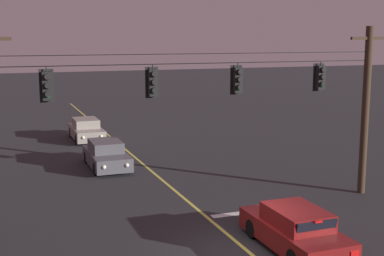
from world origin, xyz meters
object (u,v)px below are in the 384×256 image
Objects in this scene: traffic_light_leftmost at (47,86)px; traffic_light_centre at (238,80)px; car_oncoming_trailing at (86,130)px; traffic_light_left_inner at (153,83)px; traffic_light_right_inner at (321,77)px; car_waiting_near_lane at (295,230)px; car_oncoming_lead at (106,155)px.

traffic_light_leftmost is 7.01m from traffic_light_centre.
car_oncoming_trailing is (3.86, 16.26, -4.42)m from traffic_light_leftmost.
traffic_light_leftmost and traffic_light_left_inner have the same top height.
traffic_light_right_inner is (3.68, 0.00, 0.00)m from traffic_light_centre.
car_waiting_near_lane is 20.85m from car_oncoming_trailing.
car_waiting_near_lane is (-3.70, -4.36, -4.42)m from traffic_light_right_inner.
car_waiting_near_lane is at bearing -75.03° from car_oncoming_lead.
car_oncoming_lead is (-3.41, 12.76, -0.00)m from car_waiting_near_lane.
car_oncoming_lead is at bearing 90.59° from traffic_light_left_inner.
car_oncoming_trailing is at bearing 76.65° from traffic_light_leftmost.
traffic_light_right_inner is at bearing 49.64° from car_waiting_near_lane.
traffic_light_leftmost is 9.35m from car_waiting_near_lane.
traffic_light_left_inner is (3.66, 0.00, 0.00)m from traffic_light_leftmost.
traffic_light_centre is at bearing -67.77° from car_oncoming_lead.
traffic_light_left_inner is at bearing 180.00° from traffic_light_right_inner.
traffic_light_centre is 1.00× the size of traffic_light_right_inner.
car_oncoming_trailing is at bearing 89.31° from traffic_light_left_inner.
traffic_light_left_inner and traffic_light_centre have the same top height.
car_waiting_near_lane is 0.98× the size of car_oncoming_lead.
car_waiting_near_lane is at bearing -90.27° from traffic_light_centre.
traffic_light_right_inner is at bearing -67.20° from car_oncoming_trailing.
traffic_light_leftmost reaches higher than car_oncoming_lead.
traffic_light_centre is 17.14m from car_oncoming_trailing.
car_waiting_near_lane is 13.21m from car_oncoming_lead.
car_oncoming_lead and car_oncoming_trailing have the same top height.
traffic_light_leftmost is 0.28× the size of car_oncoming_trailing.
traffic_light_left_inner reaches higher than car_oncoming_lead.
traffic_light_centre is 0.28× the size of car_waiting_near_lane.
traffic_light_left_inner is 7.04m from car_waiting_near_lane.
traffic_light_leftmost reaches higher than car_oncoming_trailing.
traffic_light_leftmost is at bearing 180.00° from traffic_light_centre.
traffic_light_leftmost is at bearing -103.35° from car_oncoming_trailing.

